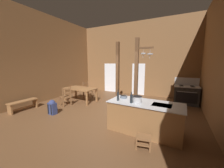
{
  "coord_description": "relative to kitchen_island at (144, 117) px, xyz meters",
  "views": [
    {
      "loc": [
        2.71,
        -4.04,
        2.06
      ],
      "look_at": [
        0.32,
        0.58,
        1.23
      ],
      "focal_mm": 20.67,
      "sensor_mm": 36.0,
      "label": 1
    }
  ],
  "objects": [
    {
      "name": "bottle_short_on_counter",
      "position": [
        -0.81,
        -0.17,
        0.59
      ],
      "size": [
        0.07,
        0.07,
        0.34
      ],
      "color": "#1E2328",
      "rests_on": "kitchen_island"
    },
    {
      "name": "support_post_with_pot_rack",
      "position": [
        -0.63,
        1.25,
        1.16
      ],
      "size": [
        0.69,
        0.26,
        3.03
      ],
      "color": "brown",
      "rests_on": "ground_plane"
    },
    {
      "name": "wall_back",
      "position": [
        -1.89,
        4.63,
        1.88
      ],
      "size": [
        8.31,
        0.14,
        4.68
      ],
      "primitive_type": "cube",
      "color": "brown",
      "rests_on": "ground_plane"
    },
    {
      "name": "stockpot_on_counter",
      "position": [
        -0.2,
        -0.12,
        0.56
      ],
      "size": [
        0.34,
        0.27,
        0.2
      ],
      "color": "#B7BABF",
      "rests_on": "kitchen_island"
    },
    {
      "name": "dining_table",
      "position": [
        -3.87,
        1.61,
        0.2
      ],
      "size": [
        1.75,
        1.0,
        0.74
      ],
      "color": "olive",
      "rests_on": "ground_plane"
    },
    {
      "name": "bench_along_left_wall",
      "position": [
        -5.16,
        -0.68,
        -0.16
      ],
      "size": [
        0.37,
        1.17,
        0.44
      ],
      "color": "olive",
      "rests_on": "ground_plane"
    },
    {
      "name": "wall_left",
      "position": [
        -5.71,
        0.31,
        1.88
      ],
      "size": [
        0.14,
        9.29,
        4.68
      ],
      "primitive_type": "cube",
      "color": "brown",
      "rests_on": "ground_plane"
    },
    {
      "name": "support_post_center",
      "position": [
        -1.74,
        1.79,
        1.06
      ],
      "size": [
        0.14,
        0.14,
        3.03
      ],
      "color": "brown",
      "rests_on": "ground_plane"
    },
    {
      "name": "backpack",
      "position": [
        -3.66,
        -0.37,
        -0.14
      ],
      "size": [
        0.33,
        0.31,
        0.6
      ],
      "color": "navy",
      "rests_on": "ground_plane"
    },
    {
      "name": "ladderback_chair_near_window",
      "position": [
        -4.11,
        2.48,
        -0.0
      ],
      "size": [
        0.46,
        0.46,
        0.95
      ],
      "color": "brown",
      "rests_on": "ground_plane"
    },
    {
      "name": "glazed_panel_back_right",
      "position": [
        -1.51,
        4.55,
        0.57
      ],
      "size": [
        0.84,
        0.01,
        2.05
      ],
      "primitive_type": "cube",
      "color": "white",
      "rests_on": "ground_plane"
    },
    {
      "name": "bottle_tall_on_counter",
      "position": [
        -0.35,
        -0.23,
        0.59
      ],
      "size": [
        0.08,
        0.08,
        0.33
      ],
      "color": "#1E2328",
      "rests_on": "kitchen_island"
    },
    {
      "name": "stove_range",
      "position": [
        1.24,
        3.69,
        0.03
      ],
      "size": [
        1.15,
        0.84,
        1.32
      ],
      "color": "#2C2C2C",
      "rests_on": "ground_plane"
    },
    {
      "name": "ladderback_chair_by_post",
      "position": [
        -4.03,
        0.7,
        -0.0
      ],
      "size": [
        0.57,
        0.57,
        0.95
      ],
      "color": "brown",
      "rests_on": "ground_plane"
    },
    {
      "name": "mixing_bowl_on_counter",
      "position": [
        -0.76,
        0.17,
        0.5
      ],
      "size": [
        0.24,
        0.24,
        0.08
      ],
      "color": "slate",
      "rests_on": "kitchen_island"
    },
    {
      "name": "glazed_door_back_left",
      "position": [
        -3.58,
        4.55,
        0.57
      ],
      "size": [
        1.0,
        0.01,
        2.05
      ],
      "primitive_type": "cube",
      "color": "white",
      "rests_on": "ground_plane"
    },
    {
      "name": "kitchen_island",
      "position": [
        0.0,
        0.0,
        0.0
      ],
      "size": [
        2.19,
        1.03,
        0.91
      ],
      "color": "olive",
      "rests_on": "ground_plane"
    },
    {
      "name": "ground_plane",
      "position": [
        -1.89,
        0.31,
        -0.5
      ],
      "size": [
        8.31,
        9.29,
        0.1
      ],
      "primitive_type": "cube",
      "color": "brown"
    },
    {
      "name": "step_stool",
      "position": [
        0.17,
        -0.81,
        -0.28
      ],
      "size": [
        0.41,
        0.35,
        0.3
      ],
      "color": "brown",
      "rests_on": "ground_plane"
    }
  ]
}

